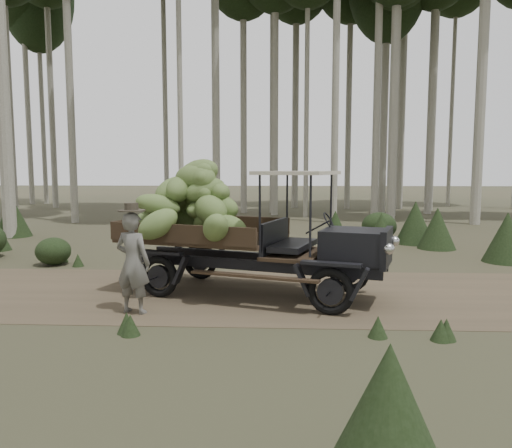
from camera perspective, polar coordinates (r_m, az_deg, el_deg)
The scene contains 5 objects.
ground at distance 9.23m, azimuth 2.98°, elevation -7.99°, with size 120.00×120.00×0.00m, color #473D2B.
dirt_track at distance 9.23m, azimuth 2.98°, elevation -7.97°, with size 70.00×4.00×0.01m, color brown.
banana_truck at distance 9.17m, azimuth -4.73°, elevation 1.22°, with size 5.11×3.06×2.56m.
farmer at distance 8.09m, azimuth -13.89°, elevation -4.19°, with size 0.68×0.54×1.75m.
undergrowth at distance 9.76m, azimuth 2.38°, elevation -3.92°, with size 18.79×21.28×1.36m.
Camera 1 is at (-0.05, -8.94, 2.27)m, focal length 35.00 mm.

